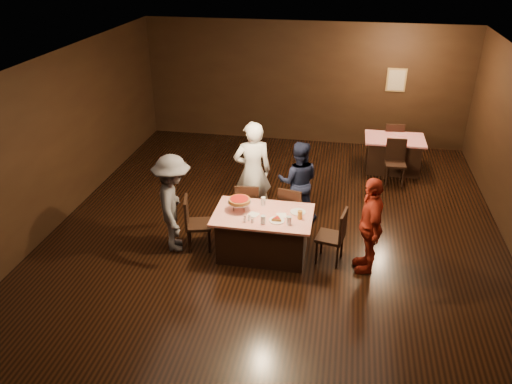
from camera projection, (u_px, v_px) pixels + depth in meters
room at (275, 127)px, 7.72m from camera, size 10.00×10.04×3.02m
main_table at (263, 234)px, 8.24m from camera, size 1.60×1.00×0.77m
back_table at (393, 154)px, 11.25m from camera, size 1.30×0.90×0.77m
chair_far_left at (248, 206)px, 8.92m from camera, size 0.46×0.46×0.95m
chair_far_right at (292, 210)px, 8.79m from camera, size 0.50×0.50×0.95m
chair_end_left at (199, 223)px, 8.37m from camera, size 0.51×0.51×0.95m
chair_end_right at (330, 236)px, 8.02m from camera, size 0.49×0.49×0.95m
chair_back_near at (395, 163)px, 10.59m from camera, size 0.44×0.44×0.95m
chair_back_far at (392, 141)px, 11.73m from camera, size 0.45×0.45×0.95m
diner_white_jacket at (253, 172)px, 9.06m from camera, size 0.81×0.68×1.91m
diner_navy_hoodie at (298, 182)px, 9.10m from camera, size 0.80×0.65×1.55m
diner_grey_knit at (173, 204)px, 8.21m from camera, size 0.94×1.24×1.70m
diner_red_shirt at (370, 225)px, 7.69m from camera, size 0.52×0.99×1.61m
pizza_stand at (239, 200)px, 8.09m from camera, size 0.38×0.38×0.22m
plate_with_slice at (277, 219)px, 7.85m from camera, size 0.25×0.25×0.06m
plate_empty at (298, 212)px, 8.10m from camera, size 0.25×0.25×0.01m
glass_front_left at (263, 220)px, 7.76m from camera, size 0.08×0.08×0.14m
glass_front_right at (289, 220)px, 7.74m from camera, size 0.08×0.08×0.14m
glass_amber at (300, 215)px, 7.89m from camera, size 0.08×0.08×0.14m
glass_back at (263, 201)px, 8.30m from camera, size 0.08×0.08×0.14m
condiments at (249, 219)px, 7.82m from camera, size 0.17×0.10×0.09m
napkin_center at (281, 215)px, 8.01m from camera, size 0.19×0.19×0.01m
napkin_left at (253, 214)px, 8.04m from camera, size 0.21×0.21×0.01m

